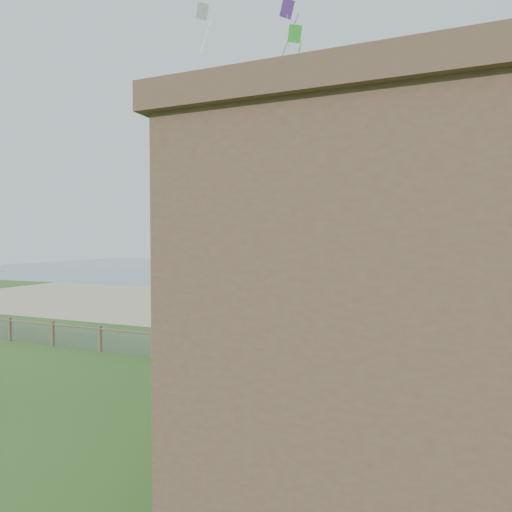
# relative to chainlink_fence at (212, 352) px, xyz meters

# --- Properties ---
(ground) EXTENTS (160.00, 160.00, 0.00)m
(ground) POSITION_rel_chainlink_fence_xyz_m (0.00, -6.00, -0.55)
(ground) COLOR #35551D
(ground) RESTS_ON ground
(sand_beach) EXTENTS (72.00, 20.00, 0.02)m
(sand_beach) POSITION_rel_chainlink_fence_xyz_m (0.00, 16.00, -0.55)
(sand_beach) COLOR #C1B08B
(sand_beach) RESTS_ON ground
(ocean) EXTENTS (160.00, 68.00, 0.02)m
(ocean) POSITION_rel_chainlink_fence_xyz_m (0.00, 60.00, -0.55)
(ocean) COLOR slate
(ocean) RESTS_ON ground
(chainlink_fence) EXTENTS (36.20, 0.20, 1.25)m
(chainlink_fence) POSITION_rel_chainlink_fence_xyz_m (0.00, 0.00, 0.00)
(chainlink_fence) COLOR brown
(chainlink_fence) RESTS_ON ground
(picnic_table) EXTENTS (2.43, 2.09, 0.87)m
(picnic_table) POSITION_rel_chainlink_fence_xyz_m (3.09, -5.28, -0.11)
(picnic_table) COLOR brown
(picnic_table) RESTS_ON ground
(octopus_kite) EXTENTS (3.22, 2.28, 6.62)m
(octopus_kite) POSITION_rel_chainlink_fence_xyz_m (0.81, 5.41, 10.45)
(octopus_kite) COLOR #FD2829
(kite_white) EXTENTS (2.12, 1.95, 2.93)m
(kite_white) POSITION_rel_chainlink_fence_xyz_m (-6.97, 11.83, 20.05)
(kite_white) COLOR silver
(kite_purple) EXTENTS (2.34, 2.13, 3.31)m
(kite_purple) POSITION_rel_chainlink_fence_xyz_m (-1.04, 13.02, 19.53)
(kite_purple) COLOR purple
(kite_red) EXTENTS (1.71, 1.91, 2.45)m
(kite_red) POSITION_rel_chainlink_fence_xyz_m (3.95, 8.91, 13.93)
(kite_red) COLOR #BE3C21
(kite_green) EXTENTS (2.01, 2.16, 2.94)m
(kite_green) POSITION_rel_chainlink_fence_xyz_m (-0.50, 13.09, 17.94)
(kite_green) COLOR green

